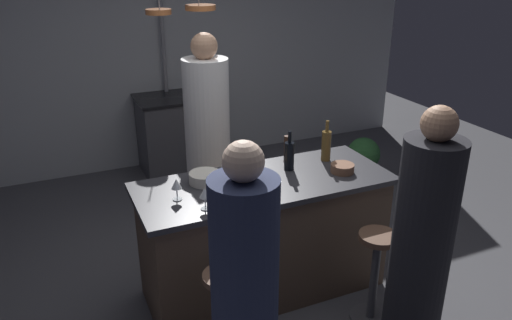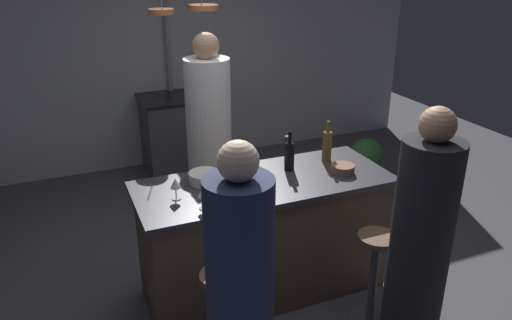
{
  "view_description": "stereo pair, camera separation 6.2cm",
  "coord_description": "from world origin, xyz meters",
  "views": [
    {
      "loc": [
        -1.33,
        -2.86,
        2.37
      ],
      "look_at": [
        0.0,
        0.15,
        1.0
      ],
      "focal_mm": 35.07,
      "sensor_mm": 36.0,
      "label": 1
    },
    {
      "loc": [
        -1.28,
        -2.88,
        2.37
      ],
      "look_at": [
        0.0,
        0.15,
        1.0
      ],
      "focal_mm": 35.07,
      "sensor_mm": 36.0,
      "label": 2
    }
  ],
  "objects": [
    {
      "name": "guest_left",
      "position": [
        -0.56,
        -0.97,
        0.75
      ],
      "size": [
        0.34,
        0.34,
        1.61
      ],
      "color": "#262D4C",
      "rests_on": "ground_plane"
    },
    {
      "name": "mixing_bowl_ceramic",
      "position": [
        -0.39,
        0.14,
        0.94
      ],
      "size": [
        0.22,
        0.22,
        0.07
      ],
      "primitive_type": "cylinder",
      "color": "silver",
      "rests_on": "kitchen_island"
    },
    {
      "name": "mixing_bowl_wooden",
      "position": [
        0.58,
        -0.09,
        0.93
      ],
      "size": [
        0.17,
        0.17,
        0.06
      ],
      "primitive_type": "cylinder",
      "color": "brown",
      "rests_on": "kitchen_island"
    },
    {
      "name": "wine_bottle_red",
      "position": [
        -0.26,
        -0.05,
        1.03
      ],
      "size": [
        0.07,
        0.07,
        0.33
      ],
      "color": "#143319",
      "rests_on": "kitchen_island"
    },
    {
      "name": "wine_bottle_rose",
      "position": [
        -0.32,
        -0.21,
        1.03
      ],
      "size": [
        0.07,
        0.07,
        0.32
      ],
      "color": "#B78C8E",
      "rests_on": "kitchen_island"
    },
    {
      "name": "bar_stool_left",
      "position": [
        -0.54,
        -0.62,
        0.38
      ],
      "size": [
        0.28,
        0.28,
        0.68
      ],
      "color": "#4C4C51",
      "rests_on": "ground_plane"
    },
    {
      "name": "stove_range",
      "position": [
        0.0,
        2.45,
        0.45
      ],
      "size": [
        0.8,
        0.64,
        0.89
      ],
      "color": "#47474C",
      "rests_on": "ground_plane"
    },
    {
      "name": "back_wall",
      "position": [
        0.0,
        2.85,
        1.3
      ],
      "size": [
        6.4,
        0.16,
        2.6
      ],
      "primitive_type": "cube",
      "color": "#B2B7BC",
      "rests_on": "ground_plane"
    },
    {
      "name": "kitchen_island",
      "position": [
        0.0,
        0.0,
        0.45
      ],
      "size": [
        1.8,
        0.72,
        0.9
      ],
      "color": "brown",
      "rests_on": "ground_plane"
    },
    {
      "name": "chef",
      "position": [
        -0.1,
        0.95,
        0.83
      ],
      "size": [
        0.38,
        0.38,
        1.79
      ],
      "color": "white",
      "rests_on": "ground_plane"
    },
    {
      "name": "wine_glass_by_chef",
      "position": [
        -0.63,
        -0.03,
        1.01
      ],
      "size": [
        0.07,
        0.07,
        0.15
      ],
      "color": "silver",
      "rests_on": "kitchen_island"
    },
    {
      "name": "potted_plant",
      "position": [
        1.79,
        1.29,
        0.3
      ],
      "size": [
        0.36,
        0.36,
        0.52
      ],
      "color": "brown",
      "rests_on": "ground_plane"
    },
    {
      "name": "wine_bottle_dark",
      "position": [
        0.25,
        0.11,
        1.01
      ],
      "size": [
        0.07,
        0.07,
        0.29
      ],
      "color": "black",
      "rests_on": "kitchen_island"
    },
    {
      "name": "ground_plane",
      "position": [
        0.0,
        0.0,
        0.0
      ],
      "size": [
        9.0,
        9.0,
        0.0
      ],
      "primitive_type": "plane",
      "color": "#4C4C51"
    },
    {
      "name": "bar_stool_right",
      "position": [
        0.53,
        -0.62,
        0.38
      ],
      "size": [
        0.28,
        0.28,
        0.68
      ],
      "color": "#4C4C51",
      "rests_on": "ground_plane"
    },
    {
      "name": "wine_bottle_amber",
      "position": [
        0.58,
        0.15,
        1.02
      ],
      "size": [
        0.07,
        0.07,
        0.32
      ],
      "color": "brown",
      "rests_on": "kitchen_island"
    },
    {
      "name": "pepper_mill",
      "position": [
        0.29,
        0.24,
        1.01
      ],
      "size": [
        0.05,
        0.05,
        0.21
      ],
      "primitive_type": "cylinder",
      "color": "#382319",
      "rests_on": "kitchen_island"
    },
    {
      "name": "wine_glass_near_right_guest",
      "position": [
        -0.51,
        -0.23,
        1.01
      ],
      "size": [
        0.07,
        0.07,
        0.15
      ],
      "color": "silver",
      "rests_on": "kitchen_island"
    },
    {
      "name": "cutting_board",
      "position": [
        -0.09,
        0.14,
        0.91
      ],
      "size": [
        0.32,
        0.22,
        0.02
      ],
      "primitive_type": "cube",
      "color": "#997047",
      "rests_on": "kitchen_island"
    },
    {
      "name": "guest_right",
      "position": [
        0.55,
        -0.97,
        0.76
      ],
      "size": [
        0.35,
        0.35,
        1.64
      ],
      "color": "black",
      "rests_on": "ground_plane"
    },
    {
      "name": "overhead_pot_rack",
      "position": [
        -0.04,
        2.01,
        1.65
      ],
      "size": [
        0.59,
        1.4,
        2.17
      ],
      "color": "gray",
      "rests_on": "ground_plane"
    }
  ]
}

